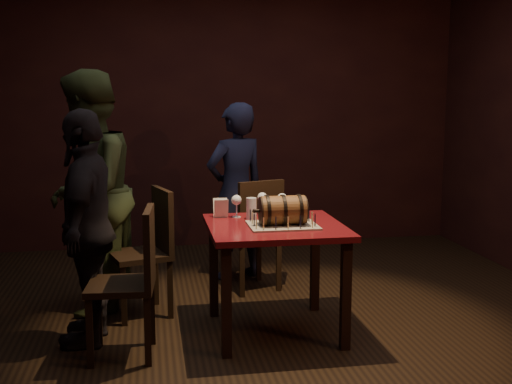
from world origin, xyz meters
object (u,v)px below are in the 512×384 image
chair_back (255,229)px  pint_of_ale (251,209)px  chair_left_rear (150,244)px  person_back (236,192)px  barrel_cake (283,210)px  wine_glass_mid (262,199)px  wine_glass_right (282,199)px  person_left_front (87,228)px  pub_table (275,240)px  wine_glass_left (236,201)px  chair_left_front (134,274)px  person_left_rear (88,192)px

chair_back → pint_of_ale: bearing=-101.7°
chair_left_rear → person_back: bearing=47.4°
barrel_cake → wine_glass_mid: barrel_cake is taller
wine_glass_right → person_left_front: (-1.34, -0.26, -0.10)m
person_back → pint_of_ale: bearing=64.6°
wine_glass_right → pub_table: bearing=-110.0°
wine_glass_mid → pint_of_ale: wine_glass_mid is taller
wine_glass_mid → wine_glass_left: bearing=-158.7°
pint_of_ale → wine_glass_mid: bearing=55.6°
wine_glass_right → chair_left_rear: size_ratio=0.17×
chair_left_front → person_left_front: 0.47m
wine_glass_right → chair_back: bearing=98.5°
barrel_cake → chair_left_front: (-0.97, -0.18, -0.34)m
pint_of_ale → person_left_front: (-1.10, -0.17, -0.06)m
person_left_rear → wine_glass_mid: bearing=88.8°
chair_left_front → person_left_front: person_left_front is taller
pub_table → pint_of_ale: bearing=122.0°
chair_left_front → wine_glass_right: bearing=27.7°
person_left_rear → barrel_cake: bearing=73.5°
wine_glass_left → pint_of_ale: 0.13m
pub_table → pint_of_ale: (-0.13, 0.21, 0.18)m
person_left_front → pint_of_ale: bearing=106.0°
wine_glass_mid → chair_back: 0.65m
wine_glass_mid → pint_of_ale: size_ratio=1.07×
person_back → person_left_rear: size_ratio=0.86×
chair_left_front → person_back: 1.81m
pint_of_ale → person_left_rear: bearing=157.6°
chair_back → chair_left_rear: same height
wine_glass_right → pint_of_ale: bearing=-158.5°
wine_glass_left → person_left_front: bearing=-166.3°
barrel_cake → chair_back: barrel_cake is taller
pub_table → wine_glass_left: (-0.22, 0.28, 0.23)m
chair_left_front → wine_glass_mid: bearing=33.7°
barrel_cake → chair_left_rear: barrel_cake is taller
pub_table → person_back: person_back is taller
person_back → person_left_front: person_back is taller
pub_table → person_left_rear: 1.46m
wine_glass_mid → pub_table: bearing=-86.1°
pub_table → person_back: (-0.08, 1.33, 0.13)m
pub_table → wine_glass_right: size_ratio=5.59×
wine_glass_right → person_left_front: 1.37m
person_left_front → barrel_cake: bearing=92.6°
person_left_front → pub_table: bearing=95.6°
wine_glass_mid → person_left_rear: (-1.25, 0.32, 0.03)m
pint_of_ale → person_back: bearing=87.7°
wine_glass_right → chair_left_rear: 1.02m
chair_left_rear → pint_of_ale: bearing=-23.7°
pub_table → barrel_cake: barrel_cake is taller
person_left_rear → chair_back: bearing=113.4°
pub_table → person_left_rear: size_ratio=0.50×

